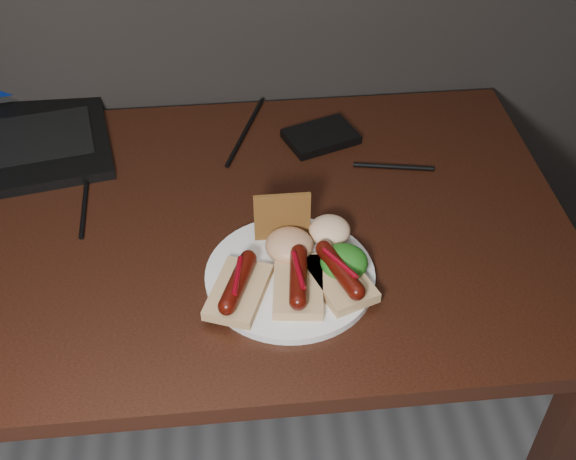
{
  "coord_description": "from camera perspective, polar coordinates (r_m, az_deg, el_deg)",
  "views": [
    {
      "loc": [
        0.16,
        0.51,
        1.52
      ],
      "look_at": [
        0.24,
        1.28,
        0.82
      ],
      "focal_mm": 45.0,
      "sensor_mm": 36.0,
      "label": 1
    }
  ],
  "objects": [
    {
      "name": "salsa_mound",
      "position": [
        1.07,
        0.09,
        -1.21
      ],
      "size": [
        0.07,
        0.07,
        0.04
      ],
      "primitive_type": "ellipsoid",
      "color": "#A32A10",
      "rests_on": "plate"
    },
    {
      "name": "bread_sausage_right",
      "position": [
        1.03,
        4.08,
        -3.59
      ],
      "size": [
        0.11,
        0.13,
        0.04
      ],
      "color": "#DAB780",
      "rests_on": "plate"
    },
    {
      "name": "bread_sausage_left",
      "position": [
        1.02,
        -3.95,
        -4.55
      ],
      "size": [
        0.11,
        0.13,
        0.04
      ],
      "color": "#DAB780",
      "rests_on": "plate"
    },
    {
      "name": "crispbread",
      "position": [
        1.08,
        -0.46,
        1.06
      ],
      "size": [
        0.09,
        0.01,
        0.08
      ],
      "primitive_type": "cube",
      "color": "brown",
      "rests_on": "plate"
    },
    {
      "name": "hard_drive",
      "position": [
        1.33,
        2.61,
        7.38
      ],
      "size": [
        0.15,
        0.12,
        0.02
      ],
      "primitive_type": "cube",
      "rotation": [
        0.0,
        0.0,
        0.35
      ],
      "color": "black",
      "rests_on": "desk"
    },
    {
      "name": "plate",
      "position": [
        1.06,
        0.16,
        -3.64
      ],
      "size": [
        0.32,
        0.32,
        0.01
      ],
      "primitive_type": "cylinder",
      "rotation": [
        0.0,
        0.0,
        -0.34
      ],
      "color": "white",
      "rests_on": "desk"
    },
    {
      "name": "bread_sausage_center",
      "position": [
        1.02,
        0.82,
        -4.13
      ],
      "size": [
        0.08,
        0.12,
        0.04
      ],
      "color": "#DAB780",
      "rests_on": "plate"
    },
    {
      "name": "desk",
      "position": [
        1.23,
        -11.64,
        -2.95
      ],
      "size": [
        1.4,
        0.7,
        0.75
      ],
      "color": "#35180D",
      "rests_on": "ground"
    },
    {
      "name": "salad_greens",
      "position": [
        1.05,
        4.45,
        -2.53
      ],
      "size": [
        0.07,
        0.07,
        0.04
      ],
      "primitive_type": "ellipsoid",
      "color": "#1E6113",
      "rests_on": "plate"
    },
    {
      "name": "desk_cables",
      "position": [
        1.28,
        -11.88,
        4.75
      ],
      "size": [
        1.01,
        0.37,
        0.01
      ],
      "color": "black",
      "rests_on": "desk"
    },
    {
      "name": "coleslaw_mound",
      "position": [
        1.1,
        3.3,
        -0.03
      ],
      "size": [
        0.06,
        0.06,
        0.04
      ],
      "primitive_type": "ellipsoid",
      "color": "#ECE5CC",
      "rests_on": "plate"
    }
  ]
}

